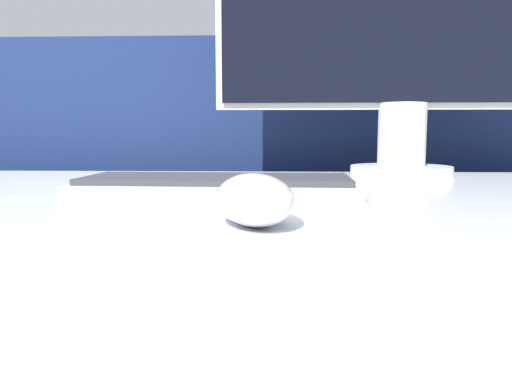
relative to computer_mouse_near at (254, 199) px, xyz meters
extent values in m
cube|color=navy|center=(0.04, 0.74, -0.24)|extent=(5.00, 0.03, 1.04)
ellipsoid|color=white|center=(0.00, 0.00, 0.00)|extent=(0.10, 0.13, 0.05)
cube|color=silver|center=(-0.06, 0.22, -0.02)|extent=(0.38, 0.16, 0.02)
cube|color=#38383D|center=(-0.06, 0.22, 0.00)|extent=(0.36, 0.14, 0.01)
cylinder|color=white|center=(0.25, 0.50, -0.01)|extent=(0.19, 0.19, 0.02)
cylinder|color=white|center=(0.25, 0.50, 0.05)|extent=(0.09, 0.09, 0.12)
cube|color=white|center=(0.25, 0.50, 0.27)|extent=(0.69, 0.01, 0.34)
cube|color=black|center=(0.25, 0.50, 0.27)|extent=(0.67, 0.02, 0.32)
camera|label=1|loc=(0.02, -0.44, 0.06)|focal=35.00mm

